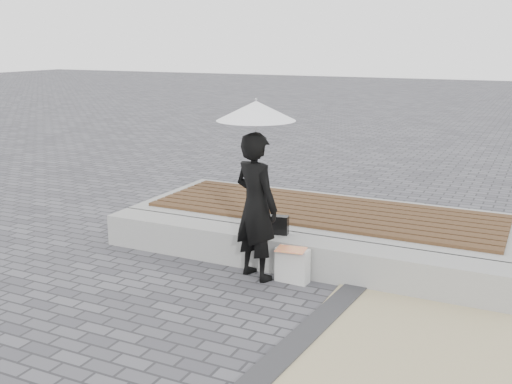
# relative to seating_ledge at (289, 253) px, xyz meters

# --- Properties ---
(ground) EXTENTS (80.00, 80.00, 0.00)m
(ground) POSITION_rel_seating_ledge_xyz_m (0.00, -1.60, -0.20)
(ground) COLOR #535258
(ground) RESTS_ON ground
(edging_band) EXTENTS (0.61, 5.20, 0.04)m
(edging_band) POSITION_rel_seating_ledge_xyz_m (0.75, -2.10, -0.18)
(edging_band) COLOR #313133
(edging_band) RESTS_ON ground
(seating_ledge) EXTENTS (5.00, 0.45, 0.40)m
(seating_ledge) POSITION_rel_seating_ledge_xyz_m (0.00, 0.00, 0.00)
(seating_ledge) COLOR gray
(seating_ledge) RESTS_ON ground
(timber_platform) EXTENTS (5.00, 2.00, 0.40)m
(timber_platform) POSITION_rel_seating_ledge_xyz_m (0.00, 1.20, 0.00)
(timber_platform) COLOR gray
(timber_platform) RESTS_ON ground
(timber_decking) EXTENTS (4.60, 1.60, 0.04)m
(timber_decking) POSITION_rel_seating_ledge_xyz_m (0.00, 1.20, 0.22)
(timber_decking) COLOR #4F321E
(timber_decking) RESTS_ON timber_platform
(woman) EXTENTS (0.72, 0.60, 1.67)m
(woman) POSITION_rel_seating_ledge_xyz_m (-0.25, -0.38, 0.64)
(woman) COLOR black
(woman) RESTS_ON ground
(parasol) EXTENTS (0.86, 0.86, 1.10)m
(parasol) POSITION_rel_seating_ledge_xyz_m (-0.25, -0.38, 1.70)
(parasol) COLOR #A4A4A8
(parasol) RESTS_ON ground
(handbag) EXTENTS (0.33, 0.16, 0.22)m
(handbag) POSITION_rel_seating_ledge_xyz_m (-0.20, 0.04, 0.31)
(handbag) COLOR black
(handbag) RESTS_ON seating_ledge
(canvas_tote) EXTENTS (0.38, 0.17, 0.39)m
(canvas_tote) POSITION_rel_seating_ledge_xyz_m (0.18, -0.34, -0.00)
(canvas_tote) COLOR beige
(canvas_tote) RESTS_ON ground
(magazine) EXTENTS (0.35, 0.27, 0.01)m
(magazine) POSITION_rel_seating_ledge_xyz_m (0.18, -0.39, 0.20)
(magazine) COLOR #E23654
(magazine) RESTS_ON canvas_tote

